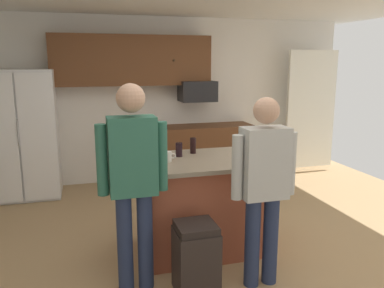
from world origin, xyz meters
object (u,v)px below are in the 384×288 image
glass_pilsner (179,150)px  microwave_over_range (197,91)px  trash_bin (196,258)px  mug_ceramic_white (168,157)px  kitchen_island (200,204)px  tumbler_amber (250,156)px  person_guest_by_door (133,174)px  glass_short_whisky (193,146)px  person_elder_center (264,181)px  refrigerator (23,135)px

glass_pilsner → microwave_over_range: bearing=68.9°
trash_bin → mug_ceramic_white: bearing=95.6°
microwave_over_range → kitchen_island: microwave_over_range is taller
tumbler_amber → mug_ceramic_white: 0.78m
person_guest_by_door → tumbler_amber: bearing=-23.9°
glass_pilsner → glass_short_whisky: (0.18, 0.10, 0.01)m
glass_pilsner → glass_short_whisky: size_ratio=0.86×
person_elder_center → glass_pilsner: person_elder_center is taller
glass_short_whisky → tumbler_amber: bearing=-53.6°
microwave_over_range → person_elder_center: person_elder_center is taller
trash_bin → microwave_over_range: bearing=73.2°
tumbler_amber → trash_bin: 1.08m
microwave_over_range → glass_short_whisky: size_ratio=3.41×
person_guest_by_door → glass_short_whisky: bearing=11.1°
microwave_over_range → glass_short_whisky: bearing=-107.8°
person_guest_by_door → trash_bin: person_guest_by_door is taller
microwave_over_range → kitchen_island: size_ratio=0.44×
kitchen_island → mug_ceramic_white: (-0.33, -0.02, 0.52)m
person_elder_center → trash_bin: person_elder_center is taller
glass_short_whisky → mug_ceramic_white: bearing=-139.4°
trash_bin → person_guest_by_door: bearing=157.6°
microwave_over_range → person_guest_by_door: bearing=-115.8°
microwave_over_range → person_elder_center: size_ratio=0.34×
kitchen_island → trash_bin: kitchen_island is taller
person_guest_by_door → glass_pilsner: size_ratio=12.24×
person_guest_by_door → glass_pilsner: bearing=15.1°
mug_ceramic_white → glass_pilsner: bearing=49.9°
kitchen_island → glass_short_whisky: glass_short_whisky is taller
glass_pilsner → mug_ceramic_white: size_ratio=1.19×
microwave_over_range → glass_pilsner: 2.42m
tumbler_amber → microwave_over_range: bearing=84.0°
glass_short_whisky → glass_pilsner: bearing=-150.5°
refrigerator → microwave_over_range: bearing=2.6°
kitchen_island → person_guest_by_door: bearing=-143.6°
tumbler_amber → trash_bin: (-0.66, -0.45, -0.73)m
person_guest_by_door → glass_pilsner: (0.56, 0.70, 0.02)m
glass_short_whisky → mug_ceramic_white: 0.44m
person_elder_center → glass_short_whisky: bearing=-5.2°
glass_pilsner → trash_bin: (-0.08, -0.89, -0.73)m
refrigerator → microwave_over_range: size_ratio=3.22×
person_elder_center → person_guest_by_door: bearing=55.5°
person_guest_by_door → trash_bin: size_ratio=2.85×
person_elder_center → mug_ceramic_white: bearing=18.7°
microwave_over_range → mug_ceramic_white: 2.65m
microwave_over_range → trash_bin: (-0.94, -3.12, -1.15)m
kitchen_island → refrigerator: bearing=130.2°
kitchen_island → microwave_over_range: bearing=74.0°
kitchen_island → tumbler_amber: tumbler_amber is taller
refrigerator → person_elder_center: refrigerator is taller
person_elder_center → mug_ceramic_white: size_ratio=13.60×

